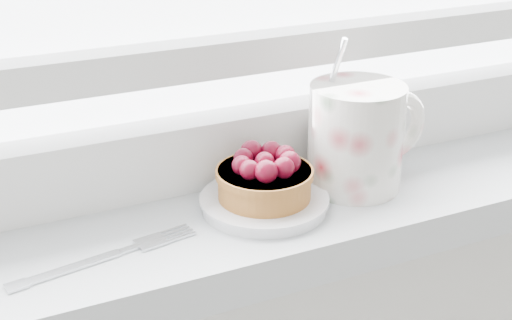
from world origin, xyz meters
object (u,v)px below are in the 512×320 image
saucer (264,202)px  raspberry_tart (265,177)px  floral_mug (359,134)px  fork (104,257)px

saucer → raspberry_tart: bearing=-1.1°
raspberry_tart → floral_mug: bearing=3.4°
saucer → raspberry_tart: size_ratio=1.34×
floral_mug → fork: size_ratio=0.92×
raspberry_tart → floral_mug: size_ratio=0.60×
raspberry_tart → floral_mug: 0.11m
floral_mug → fork: bearing=-173.4°
saucer → fork: bearing=-171.2°
raspberry_tart → fork: size_ratio=0.55×
saucer → floral_mug: size_ratio=0.81×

